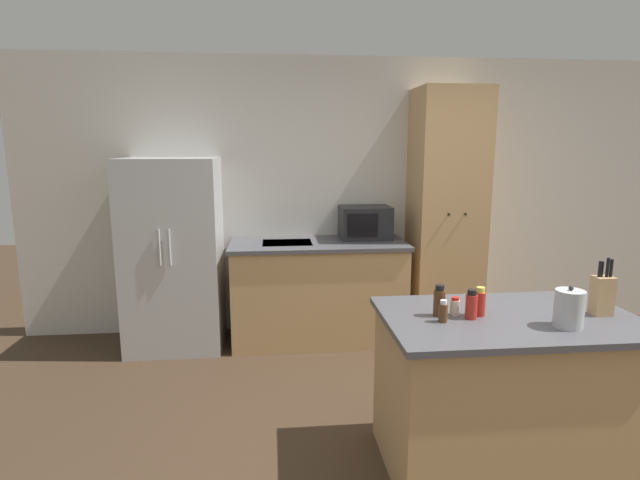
# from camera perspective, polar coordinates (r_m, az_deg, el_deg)

# --- Properties ---
(ground_plane) EXTENTS (14.00, 14.00, 0.00)m
(ground_plane) POSITION_cam_1_polar(r_m,az_deg,el_deg) (3.28, 19.45, -22.86)
(ground_plane) COLOR #423021
(wall_back) EXTENTS (7.20, 0.06, 2.60)m
(wall_back) POSITION_cam_1_polar(r_m,az_deg,el_deg) (4.97, 9.02, 5.00)
(wall_back) COLOR beige
(wall_back) RESTS_ON ground_plane
(refrigerator) EXTENTS (0.81, 0.71, 1.68)m
(refrigerator) POSITION_cam_1_polar(r_m,az_deg,el_deg) (4.59, -16.37, -1.57)
(refrigerator) COLOR #B7BABC
(refrigerator) RESTS_ON ground_plane
(back_counter) EXTENTS (1.59, 0.71, 0.93)m
(back_counter) POSITION_cam_1_polar(r_m,az_deg,el_deg) (4.63, -0.24, -5.83)
(back_counter) COLOR tan
(back_counter) RESTS_ON ground_plane
(pantry_cabinet) EXTENTS (0.63, 0.57, 2.30)m
(pantry_cabinet) POSITION_cam_1_polar(r_m,az_deg,el_deg) (4.80, 14.18, 2.81)
(pantry_cabinet) COLOR tan
(pantry_cabinet) RESTS_ON ground_plane
(kitchen_island) EXTENTS (1.37, 0.84, 0.88)m
(kitchen_island) POSITION_cam_1_polar(r_m,az_deg,el_deg) (3.06, 20.36, -15.91)
(kitchen_island) COLOR tan
(kitchen_island) RESTS_ON ground_plane
(microwave) EXTENTS (0.47, 0.36, 0.30)m
(microwave) POSITION_cam_1_polar(r_m,az_deg,el_deg) (4.69, 5.17, 2.02)
(microwave) COLOR #232326
(microwave) RESTS_ON back_counter
(knife_block) EXTENTS (0.10, 0.08, 0.32)m
(knife_block) POSITION_cam_1_polar(r_m,az_deg,el_deg) (3.09, 29.55, -5.43)
(knife_block) COLOR tan
(knife_block) RESTS_ON kitchen_island
(spice_bottle_tall_dark) EXTENTS (0.05, 0.05, 0.12)m
(spice_bottle_tall_dark) POSITION_cam_1_polar(r_m,az_deg,el_deg) (2.68, 13.89, -7.97)
(spice_bottle_tall_dark) COLOR #563319
(spice_bottle_tall_dark) RESTS_ON kitchen_island
(spice_bottle_short_red) EXTENTS (0.05, 0.05, 0.10)m
(spice_bottle_short_red) POSITION_cam_1_polar(r_m,az_deg,el_deg) (2.80, 15.17, -7.38)
(spice_bottle_short_red) COLOR beige
(spice_bottle_short_red) RESTS_ON kitchen_island
(spice_bottle_amber_oil) EXTENTS (0.06, 0.06, 0.17)m
(spice_bottle_amber_oil) POSITION_cam_1_polar(r_m,az_deg,el_deg) (2.76, 13.47, -6.85)
(spice_bottle_amber_oil) COLOR #563319
(spice_bottle_amber_oil) RESTS_ON kitchen_island
(spice_bottle_green_herb) EXTENTS (0.06, 0.06, 0.16)m
(spice_bottle_green_herb) POSITION_cam_1_polar(r_m,az_deg,el_deg) (2.82, 17.82, -6.81)
(spice_bottle_green_herb) COLOR #B2281E
(spice_bottle_green_herb) RESTS_ON kitchen_island
(spice_bottle_pale_salt) EXTENTS (0.06, 0.06, 0.16)m
(spice_bottle_pale_salt) POSITION_cam_1_polar(r_m,az_deg,el_deg) (2.76, 16.91, -7.14)
(spice_bottle_pale_salt) COLOR #B2281E
(spice_bottle_pale_salt) RESTS_ON kitchen_island
(kettle) EXTENTS (0.14, 0.14, 0.22)m
(kettle) POSITION_cam_1_polar(r_m,az_deg,el_deg) (2.81, 26.58, -7.04)
(kettle) COLOR #B2B5B7
(kettle) RESTS_ON kitchen_island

